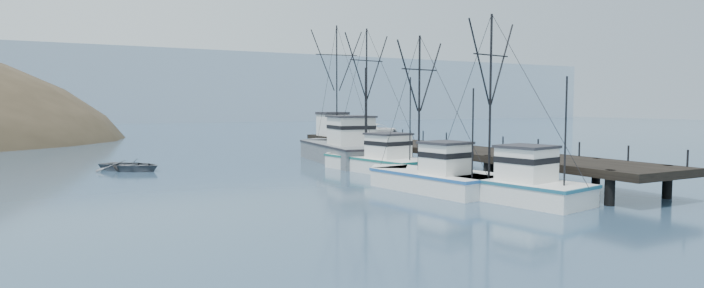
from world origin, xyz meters
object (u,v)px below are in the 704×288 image
at_px(pier_shed, 332,124).
at_px(pier, 434,149).
at_px(trawler_near, 503,185).
at_px(trawler_far, 375,161).
at_px(work_vessel, 342,149).
at_px(pickup_truck, 376,131).
at_px(motorboat, 131,171).
at_px(trawler_mid, 429,178).

bearing_deg(pier_shed, pier, -85.28).
height_order(trawler_near, trawler_far, trawler_far).
distance_m(trawler_far, work_vessel, 7.96).
bearing_deg(trawler_far, pickup_truck, 59.36).
bearing_deg(pickup_truck, trawler_near, 144.99).
distance_m(pickup_truck, motorboat, 25.81).
distance_m(pier, trawler_near, 16.71).
bearing_deg(trawler_far, motorboat, 151.96).
height_order(pier, pickup_truck, pickup_truck).
height_order(trawler_mid, pickup_truck, trawler_mid).
bearing_deg(trawler_mid, pier, 52.39).
xyz_separation_m(trawler_near, pickup_truck, (7.31, 27.65, 1.97)).
height_order(trawler_mid, work_vessel, work_vessel).
relative_size(trawler_far, work_vessel, 0.74).
relative_size(trawler_far, motorboat, 2.20).
xyz_separation_m(pier, motorboat, (-24.49, 10.06, -1.69)).
relative_size(trawler_mid, pier_shed, 3.32).
bearing_deg(pier_shed, trawler_far, -104.27).
xyz_separation_m(trawler_near, pier_shed, (4.75, 33.47, 2.60)).
height_order(work_vessel, pier_shed, work_vessel).
height_order(pier_shed, pickup_truck, pier_shed).
xyz_separation_m(pier, pier_shed, (-1.49, 18.00, 1.73)).
xyz_separation_m(trawler_near, trawler_far, (0.22, 15.69, 0.00)).
bearing_deg(pier_shed, work_vessel, -110.28).
relative_size(trawler_mid, motorboat, 1.87).
relative_size(trawler_far, pickup_truck, 2.20).
bearing_deg(trawler_near, motorboat, 125.57).
bearing_deg(pier_shed, trawler_mid, -103.34).
relative_size(trawler_mid, trawler_far, 0.85).
height_order(pier, pier_shed, pier_shed).
bearing_deg(motorboat, trawler_far, -69.92).
xyz_separation_m(trawler_near, trawler_mid, (-2.08, 4.68, -0.00)).
relative_size(trawler_mid, work_vessel, 0.63).
bearing_deg(work_vessel, trawler_mid, -99.54).
xyz_separation_m(pier_shed, motorboat, (-23.01, -7.94, -3.42)).
distance_m(trawler_near, work_vessel, 23.62).
bearing_deg(trawler_mid, trawler_far, 78.17).
relative_size(pier, trawler_far, 3.52).
height_order(pier, work_vessel, work_vessel).
bearing_deg(trawler_mid, motorboat, 127.80).
bearing_deg(pickup_truck, trawler_mid, 137.56).
height_order(pier, trawler_far, trawler_far).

